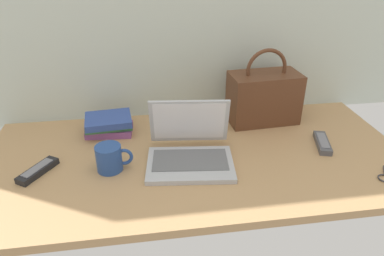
{
  "coord_description": "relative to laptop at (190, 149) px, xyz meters",
  "views": [
    {
      "loc": [
        -0.19,
        -1.13,
        0.77
      ],
      "look_at": [
        -0.02,
        0.0,
        0.15
      ],
      "focal_mm": 33.48,
      "sensor_mm": 36.0,
      "label": 1
    }
  ],
  "objects": [
    {
      "name": "remote_control_near",
      "position": [
        0.54,
        0.03,
        -0.03
      ],
      "size": [
        0.09,
        0.17,
        0.02
      ],
      "color": "#4C4C51",
      "rests_on": "desk"
    },
    {
      "name": "book_stack",
      "position": [
        -0.31,
        0.25,
        -0.01
      ],
      "size": [
        0.2,
        0.16,
        0.08
      ],
      "color": "#8C4C8C",
      "rests_on": "desk"
    },
    {
      "name": "handbag",
      "position": [
        0.37,
        0.27,
        0.07
      ],
      "size": [
        0.31,
        0.18,
        0.33
      ],
      "color": "#59331E",
      "rests_on": "desk"
    },
    {
      "name": "desk",
      "position": [
        0.03,
        0.02,
        -0.06
      ],
      "size": [
        1.6,
        0.76,
        0.03
      ],
      "color": "tan",
      "rests_on": "ground"
    },
    {
      "name": "laptop",
      "position": [
        0.0,
        0.0,
        0.0
      ],
      "size": [
        0.33,
        0.31,
        0.21
      ],
      "color": "#B2B5BA",
      "rests_on": "desk"
    },
    {
      "name": "remote_control_far",
      "position": [
        -0.54,
        -0.01,
        -0.03
      ],
      "size": [
        0.13,
        0.16,
        0.02
      ],
      "color": "black",
      "rests_on": "desk"
    },
    {
      "name": "coffee_mug",
      "position": [
        -0.29,
        -0.02,
        0.0
      ],
      "size": [
        0.13,
        0.09,
        0.1
      ],
      "color": "#26478C",
      "rests_on": "desk"
    }
  ]
}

